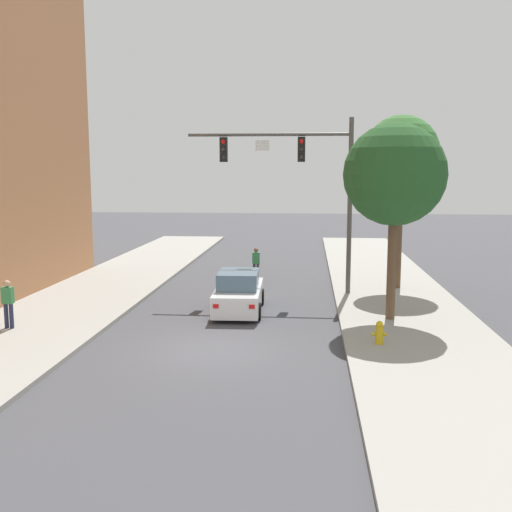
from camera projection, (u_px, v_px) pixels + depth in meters
name	position (u px, v px, depth m)	size (l,w,h in m)	color
ground_plane	(213.00, 349.00, 17.95)	(120.00, 120.00, 0.00)	#424247
sidewalk_left	(10.00, 341.00, 18.51)	(5.00, 60.00, 0.15)	#99968E
sidewalk_right	(431.00, 353.00, 17.36)	(5.00, 60.00, 0.15)	#99968E
traffic_signal_mast	(303.00, 172.00, 25.09)	(7.06, 0.38, 7.50)	#514C47
car_lead_white	(239.00, 293.00, 22.71)	(1.95, 4.29, 1.60)	silver
pedestrian_sidewalk_left_walker	(8.00, 302.00, 19.68)	(0.36, 0.22, 1.64)	#232847
pedestrian_crossing_road	(256.00, 262.00, 29.26)	(0.36, 0.22, 1.64)	#333338
fire_hydrant	(379.00, 333.00, 17.94)	(0.48, 0.24, 0.72)	gold
street_tree_nearest	(395.00, 175.00, 20.40)	(3.57, 3.57, 6.92)	brown
street_tree_second	(401.00, 154.00, 25.94)	(3.31, 3.31, 7.72)	brown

